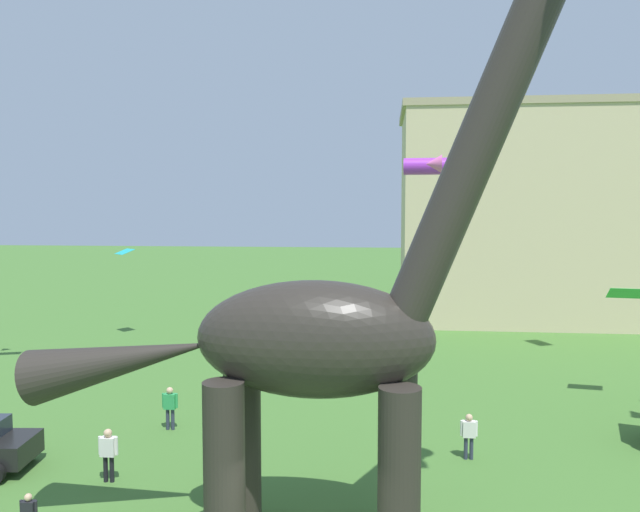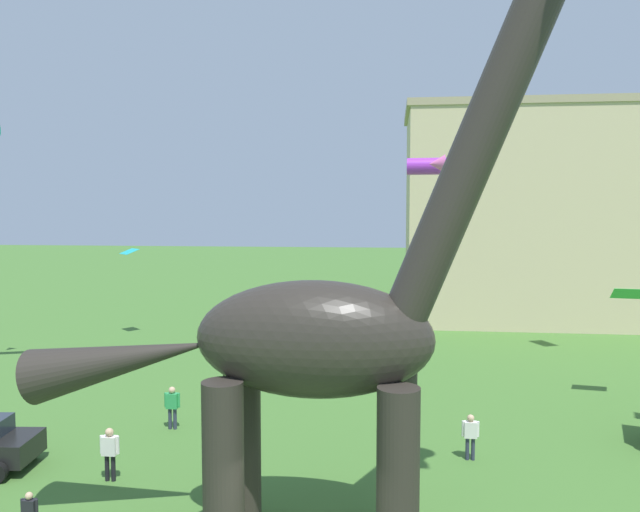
{
  "view_description": "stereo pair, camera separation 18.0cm",
  "coord_description": "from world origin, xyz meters",
  "px_view_note": "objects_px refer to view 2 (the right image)",
  "views": [
    {
      "loc": [
        1.83,
        -12.5,
        8.15
      ],
      "look_at": [
        0.12,
        3.75,
        6.92
      ],
      "focal_mm": 35.06,
      "sensor_mm": 36.0,
      "label": 1
    },
    {
      "loc": [
        2.01,
        -12.48,
        8.15
      ],
      "look_at": [
        0.12,
        3.75,
        6.92
      ],
      "focal_mm": 35.06,
      "sensor_mm": 36.0,
      "label": 2
    }
  ],
  "objects_px": {
    "person_far_spectator": "(30,511)",
    "person_vendor_side": "(110,449)",
    "kite_high_right": "(129,251)",
    "dinosaur_sculpture": "(311,339)",
    "person_strolling_adult": "(172,403)",
    "kite_near_low": "(631,294)",
    "person_near_flyer": "(470,432)",
    "kite_mid_left": "(437,166)"
  },
  "relations": [
    {
      "from": "kite_mid_left",
      "to": "kite_near_low",
      "type": "relative_size",
      "value": 1.84
    },
    {
      "from": "person_vendor_side",
      "to": "person_near_flyer",
      "type": "height_order",
      "value": "person_vendor_side"
    },
    {
      "from": "dinosaur_sculpture",
      "to": "person_vendor_side",
      "type": "relative_size",
      "value": 8.62
    },
    {
      "from": "person_vendor_side",
      "to": "person_strolling_adult",
      "type": "height_order",
      "value": "person_vendor_side"
    },
    {
      "from": "kite_mid_left",
      "to": "kite_near_low",
      "type": "bearing_deg",
      "value": -24.49
    },
    {
      "from": "person_far_spectator",
      "to": "person_vendor_side",
      "type": "relative_size",
      "value": 0.75
    },
    {
      "from": "person_vendor_side",
      "to": "person_strolling_adult",
      "type": "bearing_deg",
      "value": -60.78
    },
    {
      "from": "dinosaur_sculpture",
      "to": "kite_near_low",
      "type": "bearing_deg",
      "value": 50.72
    },
    {
      "from": "person_near_flyer",
      "to": "kite_mid_left",
      "type": "xyz_separation_m",
      "value": [
        -0.45,
        10.48,
        9.31
      ]
    },
    {
      "from": "person_near_flyer",
      "to": "person_strolling_adult",
      "type": "height_order",
      "value": "person_strolling_adult"
    },
    {
      "from": "dinosaur_sculpture",
      "to": "kite_high_right",
      "type": "bearing_deg",
      "value": 126.47
    },
    {
      "from": "person_near_flyer",
      "to": "kite_mid_left",
      "type": "height_order",
      "value": "kite_mid_left"
    },
    {
      "from": "dinosaur_sculpture",
      "to": "kite_mid_left",
      "type": "relative_size",
      "value": 4.7
    },
    {
      "from": "person_far_spectator",
      "to": "kite_mid_left",
      "type": "distance_m",
      "value": 22.14
    },
    {
      "from": "dinosaur_sculpture",
      "to": "kite_near_low",
      "type": "xyz_separation_m",
      "value": [
        11.82,
        12.49,
        -0.43
      ]
    },
    {
      "from": "person_near_flyer",
      "to": "kite_near_low",
      "type": "height_order",
      "value": "kite_near_low"
    },
    {
      "from": "dinosaur_sculpture",
      "to": "kite_high_right",
      "type": "distance_m",
      "value": 27.34
    },
    {
      "from": "kite_near_low",
      "to": "kite_high_right",
      "type": "bearing_deg",
      "value": 158.15
    },
    {
      "from": "person_far_spectator",
      "to": "kite_high_right",
      "type": "distance_m",
      "value": 25.47
    },
    {
      "from": "dinosaur_sculpture",
      "to": "person_strolling_adult",
      "type": "relative_size",
      "value": 8.74
    },
    {
      "from": "kite_high_right",
      "to": "dinosaur_sculpture",
      "type": "bearing_deg",
      "value": -57.66
    },
    {
      "from": "kite_mid_left",
      "to": "kite_near_low",
      "type": "xyz_separation_m",
      "value": [
        7.79,
        -3.55,
        -5.61
      ]
    },
    {
      "from": "dinosaur_sculpture",
      "to": "kite_high_right",
      "type": "relative_size",
      "value": 9.45
    },
    {
      "from": "person_far_spectator",
      "to": "person_strolling_adult",
      "type": "height_order",
      "value": "person_strolling_adult"
    },
    {
      "from": "person_vendor_side",
      "to": "person_near_flyer",
      "type": "relative_size",
      "value": 1.08
    },
    {
      "from": "person_vendor_side",
      "to": "person_near_flyer",
      "type": "distance_m",
      "value": 11.29
    },
    {
      "from": "person_far_spectator",
      "to": "kite_high_right",
      "type": "xyz_separation_m",
      "value": [
        -7.72,
        23.8,
        4.73
      ]
    },
    {
      "from": "dinosaur_sculpture",
      "to": "person_near_flyer",
      "type": "xyz_separation_m",
      "value": [
        4.48,
        5.56,
        -4.13
      ]
    },
    {
      "from": "kite_high_right",
      "to": "person_strolling_adult",
      "type": "bearing_deg",
      "value": -61.89
    },
    {
      "from": "person_vendor_side",
      "to": "kite_mid_left",
      "type": "height_order",
      "value": "kite_mid_left"
    },
    {
      "from": "dinosaur_sculpture",
      "to": "person_far_spectator",
      "type": "distance_m",
      "value": 8.18
    },
    {
      "from": "person_vendor_side",
      "to": "person_strolling_adult",
      "type": "relative_size",
      "value": 1.01
    },
    {
      "from": "person_strolling_adult",
      "to": "person_far_spectator",
      "type": "bearing_deg",
      "value": 44.98
    },
    {
      "from": "person_strolling_adult",
      "to": "person_vendor_side",
      "type": "bearing_deg",
      "value": 46.62
    },
    {
      "from": "person_strolling_adult",
      "to": "person_near_flyer",
      "type": "bearing_deg",
      "value": 131.79
    },
    {
      "from": "person_near_flyer",
      "to": "person_strolling_adult",
      "type": "xyz_separation_m",
      "value": [
        -10.62,
        1.64,
        0.06
      ]
    },
    {
      "from": "kite_mid_left",
      "to": "kite_high_right",
      "type": "distance_m",
      "value": 20.5
    },
    {
      "from": "dinosaur_sculpture",
      "to": "kite_mid_left",
      "type": "xyz_separation_m",
      "value": [
        4.03,
        16.04,
        5.18
      ]
    },
    {
      "from": "dinosaur_sculpture",
      "to": "kite_mid_left",
      "type": "distance_m",
      "value": 17.33
    },
    {
      "from": "dinosaur_sculpture",
      "to": "kite_mid_left",
      "type": "bearing_deg",
      "value": 80.04
    },
    {
      "from": "person_far_spectator",
      "to": "kite_near_low",
      "type": "xyz_separation_m",
      "value": [
        18.73,
        13.2,
        3.89
      ]
    },
    {
      "from": "person_strolling_adult",
      "to": "kite_mid_left",
      "type": "relative_size",
      "value": 0.54
    }
  ]
}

